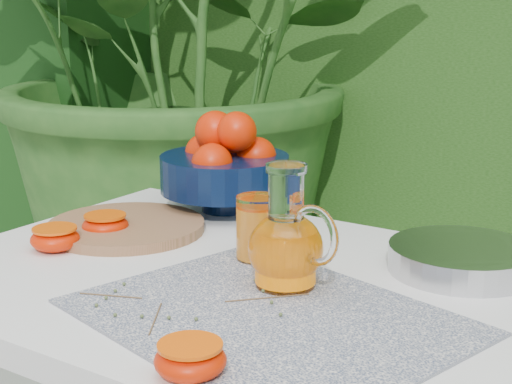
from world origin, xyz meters
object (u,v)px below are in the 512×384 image
Objects in this scene: cutting_board at (126,227)px; juice_pitcher at (287,245)px; fruit_bowl at (225,165)px; saute_pan at (465,257)px; white_table at (249,328)px.

cutting_board is 1.56× the size of juice_pitcher.
juice_pitcher is (0.32, -0.30, -0.03)m from fruit_bowl.
juice_pitcher is at bearing -131.86° from saute_pan.
cutting_board is at bearing -106.05° from fruit_bowl.
juice_pitcher is at bearing -11.68° from cutting_board.
fruit_bowl is 0.44m from juice_pitcher.
saute_pan is at bearing 12.94° from cutting_board.
white_table is 0.34m from cutting_board.
cutting_board is at bearing 168.32° from juice_pitcher.
white_table is 0.35m from saute_pan.
white_table is 0.43m from fruit_bowl.
cutting_board is 0.24m from fruit_bowl.
saute_pan is at bearing 38.45° from white_table.
white_table is 3.54× the size of cutting_board.
cutting_board is (-0.32, 0.07, 0.09)m from white_table.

